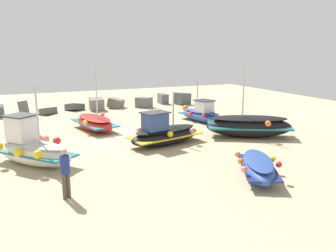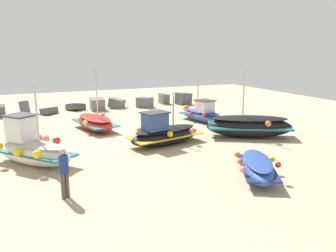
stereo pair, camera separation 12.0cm
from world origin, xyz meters
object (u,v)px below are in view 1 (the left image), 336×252
Objects in this scene: fishing_boat_0 at (164,133)px; mooring_buoy_0 at (45,139)px; fishing_boat_4 at (202,114)px; person_walking at (65,170)px; fishing_boat_2 at (249,126)px; mooring_buoy_1 at (185,108)px; fishing_boat_1 at (32,149)px; fishing_boat_3 at (258,167)px; fishing_boat_5 at (95,123)px.

mooring_buoy_0 is at bearing -32.71° from fishing_boat_0.
person_walking is at bearing -60.24° from fishing_boat_4.
fishing_boat_2 is 4.94m from fishing_boat_4.
mooring_buoy_1 is (5.07, 7.65, -0.17)m from fishing_boat_0.
fishing_boat_0 is 6.22m from mooring_buoy_0.
fishing_boat_1 reaches higher than mooring_buoy_1.
fishing_boat_2 is 2.90× the size of person_walking.
fishing_boat_2 is 1.25× the size of fishing_boat_4.
fishing_boat_3 is (1.49, -5.95, -0.18)m from fishing_boat_0.
fishing_boat_5 is (-7.80, 5.34, -0.19)m from fishing_boat_2.
fishing_boat_0 reaches higher than fishing_boat_3.
fishing_boat_0 is 0.88× the size of fishing_boat_2.
person_walking is at bearing -130.01° from fishing_boat_2.
person_walking is 7.03m from mooring_buoy_0.
fishing_boat_2 is 8.11× the size of mooring_buoy_0.
fishing_boat_5 is at bearing -74.63° from fishing_boat_1.
mooring_buoy_1 is (7.77, 2.82, -0.05)m from fishing_boat_5.
fishing_boat_3 is 11.57m from fishing_boat_5.
fishing_boat_0 reaches higher than person_walking.
fishing_boat_1 is at bearing -151.42° from fishing_boat_2.
mooring_buoy_0 is at bearing -165.39° from fishing_boat_2.
fishing_boat_4 reaches higher than mooring_buoy_1.
fishing_boat_0 is at bearing -158.07° from fishing_boat_2.
fishing_boat_5 is at bearing -74.52° from fishing_boat_0.
fishing_boat_3 is at bearing -104.74° from mooring_buoy_1.
fishing_boat_4 is 14.13m from person_walking.
fishing_boat_4 is (11.39, 5.14, -0.20)m from fishing_boat_1.
fishing_boat_2 is at bearing -89.80° from mooring_buoy_1.
mooring_buoy_0 is (0.74, 2.73, -0.31)m from fishing_boat_1.
fishing_boat_5 is (3.92, 5.55, -0.25)m from fishing_boat_1.
fishing_boat_2 reaches higher than fishing_boat_3.
mooring_buoy_0 is at bearing -152.80° from mooring_buoy_1.
fishing_boat_1 is 2.85m from mooring_buoy_0.
fishing_boat_0 is 1.07× the size of fishing_boat_5.
fishing_boat_3 is 2.05× the size of person_walking.
fishing_boat_3 is at bearing -47.25° from mooring_buoy_0.
fishing_boat_1 is at bearing -12.85° from person_walking.
fishing_boat_1 is 14.38m from mooring_buoy_1.
fishing_boat_5 is 8.27m from mooring_buoy_1.
fishing_boat_1 is at bearing -77.76° from fishing_boat_4.
fishing_boat_2 is 1.22× the size of fishing_boat_5.
fishing_boat_0 is 7.13× the size of mooring_buoy_0.
fishing_boat_3 is at bearing -29.54° from fishing_boat_4.
person_walking is (-5.77, -4.98, 0.43)m from fishing_boat_0.
fishing_boat_1 reaches higher than person_walking.
mooring_buoy_1 is at bearing -93.79° from fishing_boat_1.
fishing_boat_1 is 6.80m from fishing_boat_5.
fishing_boat_0 is at bearing 42.05° from fishing_boat_3.
fishing_boat_2 is (11.72, 0.21, -0.06)m from fishing_boat_1.
fishing_boat_4 reaches higher than person_walking.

